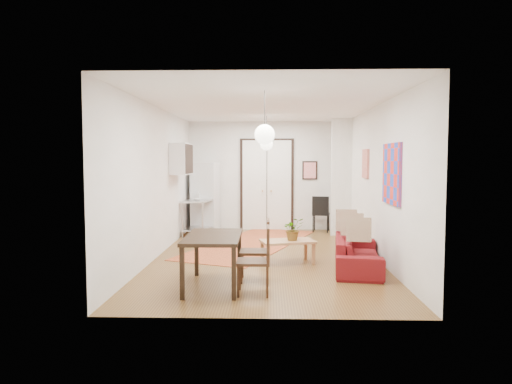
{
  "coord_description": "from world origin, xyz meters",
  "views": [
    {
      "loc": [
        0.07,
        -8.77,
        1.87
      ],
      "look_at": [
        -0.19,
        0.12,
        1.25
      ],
      "focal_mm": 32.0,
      "sensor_mm": 36.0,
      "label": 1
    }
  ],
  "objects_px": {
    "kitchen_counter": "(199,212)",
    "dining_table": "(213,241)",
    "black_side_chair": "(321,210)",
    "sofa": "(357,253)",
    "fridge": "(205,197)",
    "dining_chair_near": "(255,245)",
    "coffee_table": "(288,243)",
    "dining_chair_far": "(253,254)"
  },
  "relations": [
    {
      "from": "kitchen_counter",
      "to": "dining_chair_near",
      "type": "height_order",
      "value": "dining_chair_near"
    },
    {
      "from": "fridge",
      "to": "dining_chair_far",
      "type": "xyz_separation_m",
      "value": [
        1.47,
        -5.56,
        -0.35
      ]
    },
    {
      "from": "sofa",
      "to": "dining_table",
      "type": "relative_size",
      "value": 1.36
    },
    {
      "from": "coffee_table",
      "to": "dining_chair_far",
      "type": "relative_size",
      "value": 1.11
    },
    {
      "from": "coffee_table",
      "to": "dining_table",
      "type": "relative_size",
      "value": 0.76
    },
    {
      "from": "dining_chair_far",
      "to": "kitchen_counter",
      "type": "bearing_deg",
      "value": -163.22
    },
    {
      "from": "sofa",
      "to": "kitchen_counter",
      "type": "relative_size",
      "value": 1.54
    },
    {
      "from": "sofa",
      "to": "fridge",
      "type": "xyz_separation_m",
      "value": [
        -3.21,
        4.14,
        0.63
      ]
    },
    {
      "from": "kitchen_counter",
      "to": "dining_chair_near",
      "type": "xyz_separation_m",
      "value": [
        1.54,
        -4.25,
        -0.02
      ]
    },
    {
      "from": "kitchen_counter",
      "to": "black_side_chair",
      "type": "height_order",
      "value": "black_side_chair"
    },
    {
      "from": "kitchen_counter",
      "to": "dining_chair_near",
      "type": "distance_m",
      "value": 4.52
    },
    {
      "from": "kitchen_counter",
      "to": "dining_chair_far",
      "type": "bearing_deg",
      "value": -64.67
    },
    {
      "from": "dining_table",
      "to": "sofa",
      "type": "bearing_deg",
      "value": 26.45
    },
    {
      "from": "coffee_table",
      "to": "dining_chair_far",
      "type": "distance_m",
      "value": 1.92
    },
    {
      "from": "sofa",
      "to": "black_side_chair",
      "type": "xyz_separation_m",
      "value": [
        -0.16,
        4.23,
        0.27
      ]
    },
    {
      "from": "dining_table",
      "to": "dining_chair_near",
      "type": "height_order",
      "value": "dining_chair_near"
    },
    {
      "from": "sofa",
      "to": "dining_chair_near",
      "type": "relative_size",
      "value": 1.99
    },
    {
      "from": "dining_table",
      "to": "kitchen_counter",
      "type": "bearing_deg",
      "value": 101.37
    },
    {
      "from": "fridge",
      "to": "dining_chair_near",
      "type": "height_order",
      "value": "fridge"
    },
    {
      "from": "fridge",
      "to": "dining_chair_far",
      "type": "distance_m",
      "value": 5.76
    },
    {
      "from": "coffee_table",
      "to": "dining_chair_near",
      "type": "xyz_separation_m",
      "value": [
        -0.56,
        -1.13,
        0.18
      ]
    },
    {
      "from": "black_side_chair",
      "to": "fridge",
      "type": "bearing_deg",
      "value": 13.01
    },
    {
      "from": "coffee_table",
      "to": "dining_table",
      "type": "bearing_deg",
      "value": -126.29
    },
    {
      "from": "fridge",
      "to": "black_side_chair",
      "type": "height_order",
      "value": "fridge"
    },
    {
      "from": "dining_chair_near",
      "to": "black_side_chair",
      "type": "height_order",
      "value": "dining_chair_near"
    },
    {
      "from": "sofa",
      "to": "dining_table",
      "type": "bearing_deg",
      "value": 124.45
    },
    {
      "from": "kitchen_counter",
      "to": "black_side_chair",
      "type": "bearing_deg",
      "value": 20.58
    },
    {
      "from": "kitchen_counter",
      "to": "black_side_chair",
      "type": "distance_m",
      "value": 3.2
    },
    {
      "from": "dining_chair_far",
      "to": "black_side_chair",
      "type": "distance_m",
      "value": 5.86
    },
    {
      "from": "dining_table",
      "to": "black_side_chair",
      "type": "distance_m",
      "value": 5.81
    },
    {
      "from": "dining_chair_far",
      "to": "black_side_chair",
      "type": "xyz_separation_m",
      "value": [
        1.58,
        5.64,
        -0.0
      ]
    },
    {
      "from": "dining_table",
      "to": "black_side_chair",
      "type": "bearing_deg",
      "value": 68.0
    },
    {
      "from": "coffee_table",
      "to": "kitchen_counter",
      "type": "height_order",
      "value": "kitchen_counter"
    },
    {
      "from": "sofa",
      "to": "fridge",
      "type": "bearing_deg",
      "value": 45.79
    },
    {
      "from": "dining_table",
      "to": "coffee_table",
      "type": "bearing_deg",
      "value": 53.71
    },
    {
      "from": "kitchen_counter",
      "to": "dining_table",
      "type": "relative_size",
      "value": 0.88
    },
    {
      "from": "dining_chair_near",
      "to": "black_side_chair",
      "type": "bearing_deg",
      "value": 161.75
    },
    {
      "from": "fridge",
      "to": "dining_table",
      "type": "relative_size",
      "value": 1.3
    },
    {
      "from": "coffee_table",
      "to": "fridge",
      "type": "xyz_separation_m",
      "value": [
        -2.02,
        3.73,
        0.54
      ]
    },
    {
      "from": "kitchen_counter",
      "to": "dining_table",
      "type": "height_order",
      "value": "kitchen_counter"
    },
    {
      "from": "fridge",
      "to": "sofa",
      "type": "bearing_deg",
      "value": -44.21
    },
    {
      "from": "sofa",
      "to": "black_side_chair",
      "type": "relative_size",
      "value": 2.02
    }
  ]
}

